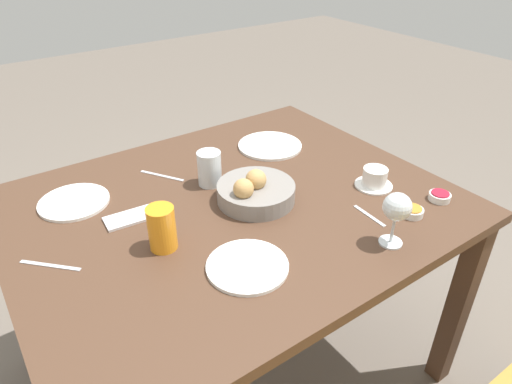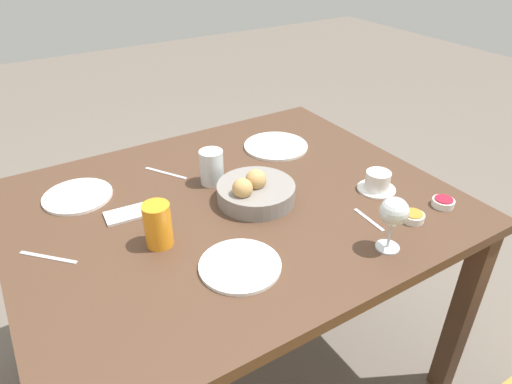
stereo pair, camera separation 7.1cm
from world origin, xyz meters
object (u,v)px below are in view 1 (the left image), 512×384
(wine_glass, at_px, (397,209))
(spoon_coffee, at_px, (369,216))
(fork_silver, at_px, (50,265))
(plate_near_left, at_px, (270,146))
(jam_bowl_honey, at_px, (412,211))
(jam_bowl_berry, at_px, (440,196))
(water_tumbler, at_px, (210,168))
(knife_silver, at_px, (162,176))
(plate_far_center, at_px, (247,266))
(cell_phone, at_px, (131,217))
(coffee_cup, at_px, (374,178))
(juice_glass, at_px, (162,228))
(bread_basket, at_px, (255,192))
(plate_near_right, at_px, (74,202))

(wine_glass, xyz_separation_m, spoon_coffee, (-0.05, -0.12, -0.11))
(fork_silver, xyz_separation_m, spoon_coffee, (-0.83, 0.31, 0.00))
(plate_near_left, xyz_separation_m, jam_bowl_honey, (-0.07, 0.61, 0.01))
(jam_bowl_berry, bearing_deg, water_tumbler, -43.02)
(jam_bowl_berry, bearing_deg, knife_silver, -44.51)
(plate_near_left, xyz_separation_m, knife_silver, (0.43, -0.03, -0.00))
(plate_far_center, distance_m, jam_bowl_honey, 0.54)
(spoon_coffee, bearing_deg, fork_silver, -20.64)
(jam_bowl_berry, xyz_separation_m, fork_silver, (1.07, -0.38, -0.01))
(knife_silver, distance_m, cell_phone, 0.25)
(plate_near_left, height_order, coffee_cup, coffee_cup)
(plate_far_center, distance_m, jam_bowl_berry, 0.67)
(knife_silver, bearing_deg, plate_near_left, 175.97)
(jam_bowl_honey, bearing_deg, juice_glass, -23.05)
(coffee_cup, relative_size, cell_phone, 0.79)
(bread_basket, bearing_deg, plate_far_center, 51.34)
(jam_bowl_berry, height_order, cell_phone, jam_bowl_berry)
(plate_far_center, bearing_deg, cell_phone, -67.08)
(coffee_cup, distance_m, fork_silver, 0.99)
(plate_near_right, xyz_separation_m, fork_silver, (0.14, 0.26, -0.00))
(bread_basket, xyz_separation_m, plate_far_center, (0.19, 0.24, -0.03))
(plate_far_center, relative_size, water_tumbler, 1.83)
(plate_near_left, bearing_deg, coffee_cup, 103.76)
(plate_far_center, xyz_separation_m, fork_silver, (0.41, -0.29, -0.00))
(fork_silver, distance_m, cell_phone, 0.26)
(spoon_coffee, xyz_separation_m, cell_phone, (0.58, -0.39, 0.00))
(bread_basket, bearing_deg, knife_silver, -60.96)
(jam_bowl_honey, xyz_separation_m, fork_silver, (0.94, -0.38, -0.01))
(plate_near_right, distance_m, plate_far_center, 0.62)
(coffee_cup, xyz_separation_m, jam_bowl_honey, (0.03, 0.18, -0.02))
(plate_near_right, bearing_deg, fork_silver, 62.22)
(jam_bowl_berry, distance_m, spoon_coffee, 0.25)
(spoon_coffee, bearing_deg, plate_far_center, -2.53)
(water_tumbler, xyz_separation_m, jam_bowl_honey, (-0.39, 0.50, -0.05))
(fork_silver, bearing_deg, wine_glass, 150.95)
(water_tumbler, bearing_deg, fork_silver, 12.46)
(fork_silver, bearing_deg, jam_bowl_berry, 160.74)
(juice_glass, distance_m, wine_glass, 0.61)
(plate_near_right, xyz_separation_m, spoon_coffee, (-0.69, 0.57, -0.00))
(plate_near_right, distance_m, juice_glass, 0.38)
(jam_bowl_berry, bearing_deg, plate_far_center, -6.95)
(jam_bowl_berry, height_order, fork_silver, jam_bowl_berry)
(bread_basket, xyz_separation_m, knife_silver, (0.17, -0.31, -0.03))
(plate_far_center, bearing_deg, bread_basket, -128.66)
(coffee_cup, xyz_separation_m, cell_phone, (0.72, -0.28, -0.02))
(juice_glass, distance_m, jam_bowl_honey, 0.72)
(plate_far_center, relative_size, cell_phone, 1.35)
(bread_basket, bearing_deg, water_tumbler, -71.20)
(bread_basket, height_order, wine_glass, wine_glass)
(knife_silver, bearing_deg, bread_basket, 119.04)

